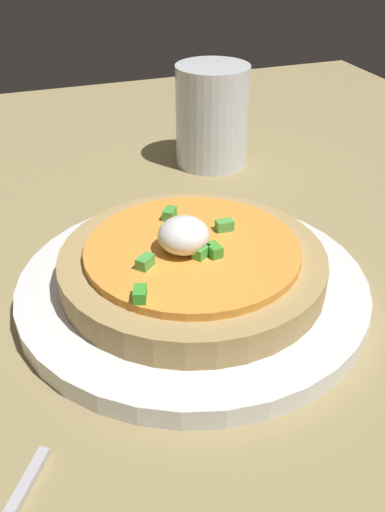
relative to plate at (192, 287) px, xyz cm
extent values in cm
cube|color=#948355|center=(-2.49, 12.17, -2.51)|extent=(102.79, 89.95, 3.49)
cylinder|color=white|center=(0.00, 0.00, 0.00)|extent=(25.98, 25.98, 1.54)
cylinder|color=tan|center=(0.00, 0.00, 1.89)|extent=(19.48, 19.48, 2.23)
cylinder|color=orange|center=(0.00, 0.00, 3.31)|extent=(15.65, 15.65, 0.61)
ellipsoid|color=white|center=(-0.79, -0.33, 4.87)|extent=(3.64, 3.64, 2.51)
cube|color=green|center=(-0.27, 4.49, 4.01)|extent=(1.40, 1.51, 0.80)
cube|color=green|center=(1.02, -1.62, 4.01)|extent=(0.97, 1.38, 0.80)
cube|color=#50AF48|center=(3.03, 1.37, 4.01)|extent=(1.30, 0.84, 0.80)
cube|color=#51B648|center=(0.08, -1.51, 4.01)|extent=(1.50, 1.41, 0.80)
cube|color=green|center=(-5.22, -4.84, 4.01)|extent=(1.19, 1.48, 0.80)
cube|color=#50AD49|center=(-3.92, -1.44, 4.01)|extent=(1.49, 1.45, 0.80)
cylinder|color=silver|center=(10.45, 22.90, 4.59)|extent=(7.86, 7.86, 10.71)
cylinder|color=#A55511|center=(10.45, 22.90, 2.96)|extent=(6.92, 6.92, 6.65)
camera|label=1|loc=(-11.88, -33.07, 25.35)|focal=40.41mm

